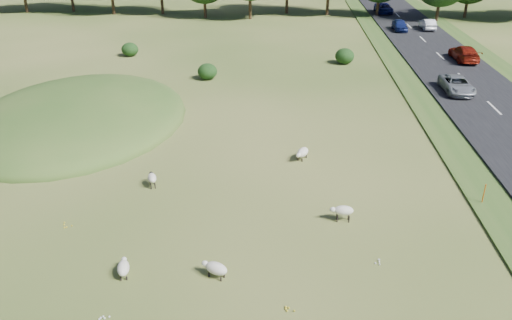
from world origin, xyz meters
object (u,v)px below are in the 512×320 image
at_px(sheep_4, 302,153).
at_px(car_1, 384,8).
at_px(car_0, 428,24).
at_px(car_5, 464,53).
at_px(car_3, 400,25).
at_px(car_6, 457,85).
at_px(marker_post, 484,194).
at_px(sheep_3, 343,211).
at_px(sheep_5, 215,268).
at_px(sheep_2, 123,268).
at_px(sheep_1, 152,178).

distance_m(sheep_4, car_1, 53.26).
relative_size(car_0, car_5, 0.80).
bearing_deg(sheep_4, car_3, -172.05).
distance_m(sheep_4, car_6, 18.96).
height_order(marker_post, car_0, car_0).
height_order(car_1, car_6, car_1).
distance_m(sheep_3, car_3, 47.02).
bearing_deg(sheep_5, sheep_2, 27.26).
height_order(sheep_2, sheep_4, sheep_4).
bearing_deg(car_6, car_3, 90.00).
bearing_deg(sheep_3, car_0, -108.87).
distance_m(car_1, car_5, 27.77).
xyz_separation_m(sheep_1, sheep_2, (0.74, -7.78, -0.12)).
bearing_deg(sheep_3, sheep_4, -75.42).
distance_m(sheep_1, car_5, 38.07).
bearing_deg(sheep_2, sheep_1, -8.18).
height_order(marker_post, sheep_5, marker_post).
relative_size(sheep_2, car_6, 0.26).
bearing_deg(car_3, sheep_5, -108.88).
bearing_deg(sheep_2, car_0, -39.49).
bearing_deg(sheep_1, sheep_4, -84.73).
distance_m(sheep_2, sheep_4, 14.16).
height_order(sheep_1, car_6, car_6).
distance_m(sheep_2, car_0, 57.22).
relative_size(sheep_3, car_1, 0.23).
xyz_separation_m(sheep_2, sheep_4, (7.80, 11.81, 0.06)).
distance_m(marker_post, sheep_2, 18.67).
height_order(marker_post, sheep_1, marker_post).
bearing_deg(marker_post, car_1, 86.10).
bearing_deg(sheep_5, car_3, -84.19).
relative_size(car_3, car_5, 0.78).
bearing_deg(sheep_2, car_1, -32.09).
bearing_deg(car_3, car_5, -75.44).
relative_size(marker_post, car_5, 0.23).
bearing_deg(car_1, sheep_1, -111.48).
bearing_deg(sheep_5, car_1, -80.55).
bearing_deg(sheep_4, car_0, -176.39).
xyz_separation_m(sheep_3, sheep_5, (-5.77, -4.72, -0.15)).
relative_size(sheep_1, sheep_3, 0.95).
distance_m(sheep_4, car_3, 40.93).
relative_size(sheep_5, car_3, 0.32).
relative_size(sheep_1, car_3, 0.28).
bearing_deg(car_1, sheep_2, -108.44).
bearing_deg(car_6, sheep_2, -129.89).
bearing_deg(sheep_5, car_0, -87.58).
distance_m(sheep_5, car_5, 41.43).
bearing_deg(car_5, car_0, -90.00).
distance_m(sheep_1, sheep_5, 8.92).
bearing_deg(car_1, sheep_4, -104.50).
bearing_deg(car_5, sheep_1, 47.57).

